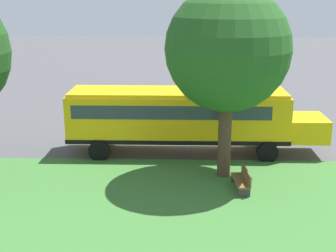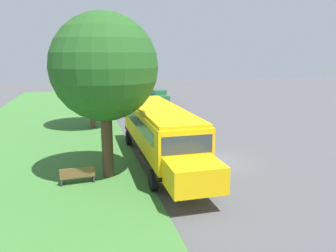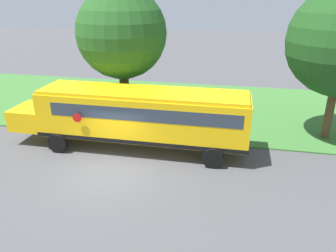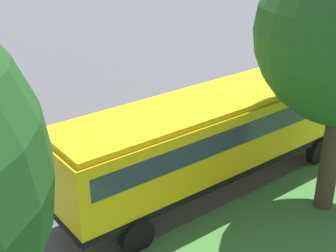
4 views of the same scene
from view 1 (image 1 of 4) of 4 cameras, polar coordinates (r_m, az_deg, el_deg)
ground_plane at (r=25.92m, az=3.28°, el=-1.25°), size 120.00×120.00×0.00m
grass_verge at (r=16.63m, az=4.20°, el=-11.41°), size 12.00×80.00×0.08m
school_bus at (r=22.71m, az=1.92°, el=1.31°), size 2.85×12.42×3.16m
oak_tree_beside_bus at (r=18.99m, az=6.95°, el=9.38°), size 5.08×5.08×8.04m
park_bench at (r=18.99m, az=9.04°, el=-6.53°), size 1.64×0.63×0.92m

